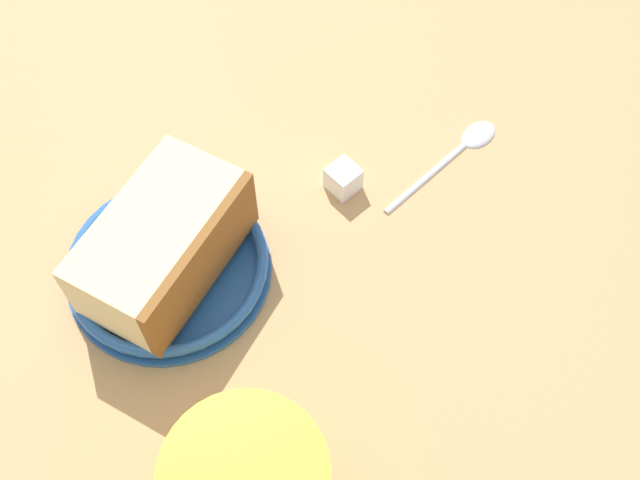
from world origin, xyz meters
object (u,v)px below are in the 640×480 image
object	(u,v)px
cake_slice	(164,246)
sugar_cube	(346,183)
small_plate	(168,267)
teaspoon	(463,144)

from	to	relation	value
cake_slice	sugar_cube	world-z (taller)	cake_slice
small_plate	sugar_cube	world-z (taller)	sugar_cube
small_plate	teaspoon	xyz separation A→B (cm)	(22.51, 0.93, -0.44)
cake_slice	sugar_cube	size ratio (longest dim) A/B	6.49
cake_slice	teaspoon	xyz separation A→B (cm)	(22.35, 1.15, -3.33)
teaspoon	sugar_cube	size ratio (longest dim) A/B	5.60
small_plate	teaspoon	distance (cm)	22.54
sugar_cube	teaspoon	bearing A→B (deg)	-0.66
cake_slice	sugar_cube	distance (cm)	13.34
cake_slice	teaspoon	distance (cm)	22.63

